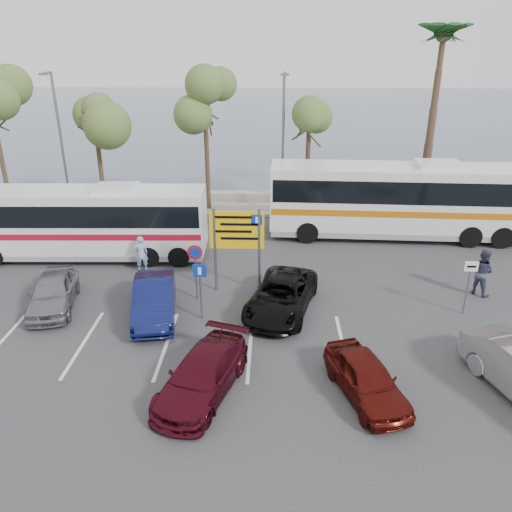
{
  "coord_description": "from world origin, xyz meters",
  "views": [
    {
      "loc": [
        2.37,
        -15.53,
        9.61
      ],
      "look_at": [
        1.78,
        3.0,
        1.66
      ],
      "focal_mm": 35.0,
      "sensor_mm": 36.0,
      "label": 1
    }
  ],
  "objects_px": {
    "street_lamp_left": "(60,136)",
    "car_maroon": "(202,375)",
    "coach_bus_right": "(395,203)",
    "pedestrian_far": "(482,272)",
    "coach_bus_left": "(84,225)",
    "car_blue": "(154,299)",
    "car_red": "(366,378)",
    "suv_black": "(281,296)",
    "direction_sign": "(237,236)",
    "car_silver_a": "(53,292)",
    "street_lamp_right": "(283,137)",
    "pedestrian_near": "(141,254)"
  },
  "relations": [
    {
      "from": "street_lamp_right",
      "to": "pedestrian_far",
      "type": "distance_m",
      "value": 13.55
    },
    {
      "from": "street_lamp_right",
      "to": "suv_black",
      "type": "xyz_separation_m",
      "value": [
        -0.2,
        -12.02,
        -3.95
      ]
    },
    {
      "from": "coach_bus_right",
      "to": "suv_black",
      "type": "relative_size",
      "value": 2.81
    },
    {
      "from": "street_lamp_left",
      "to": "suv_black",
      "type": "bearing_deg",
      "value": -43.2
    },
    {
      "from": "suv_black",
      "to": "pedestrian_near",
      "type": "relative_size",
      "value": 2.78
    },
    {
      "from": "car_silver_a",
      "to": "car_blue",
      "type": "relative_size",
      "value": 0.93
    },
    {
      "from": "street_lamp_right",
      "to": "car_red",
      "type": "bearing_deg",
      "value": -82.63
    },
    {
      "from": "direction_sign",
      "to": "car_maroon",
      "type": "height_order",
      "value": "direction_sign"
    },
    {
      "from": "coach_bus_right",
      "to": "car_maroon",
      "type": "height_order",
      "value": "coach_bus_right"
    },
    {
      "from": "car_silver_a",
      "to": "car_maroon",
      "type": "height_order",
      "value": "car_silver_a"
    },
    {
      "from": "car_blue",
      "to": "pedestrian_far",
      "type": "distance_m",
      "value": 13.19
    },
    {
      "from": "street_lamp_left",
      "to": "coach_bus_left",
      "type": "bearing_deg",
      "value": -63.5
    },
    {
      "from": "coach_bus_left",
      "to": "suv_black",
      "type": "distance_m",
      "value": 10.61
    },
    {
      "from": "coach_bus_right",
      "to": "car_silver_a",
      "type": "xyz_separation_m",
      "value": [
        -14.97,
        -8.31,
        -1.21
      ]
    },
    {
      "from": "coach_bus_right",
      "to": "car_blue",
      "type": "xyz_separation_m",
      "value": [
        -10.87,
        -8.82,
        -1.18
      ]
    },
    {
      "from": "car_red",
      "to": "pedestrian_near",
      "type": "bearing_deg",
      "value": 117.81
    },
    {
      "from": "street_lamp_left",
      "to": "car_red",
      "type": "xyz_separation_m",
      "value": [
        15.2,
        -17.02,
        -3.99
      ]
    },
    {
      "from": "car_silver_a",
      "to": "direction_sign",
      "type": "bearing_deg",
      "value": 1.04
    },
    {
      "from": "street_lamp_left",
      "to": "car_maroon",
      "type": "height_order",
      "value": "street_lamp_left"
    },
    {
      "from": "street_lamp_left",
      "to": "pedestrian_near",
      "type": "height_order",
      "value": "street_lamp_left"
    },
    {
      "from": "coach_bus_left",
      "to": "car_blue",
      "type": "height_order",
      "value": "coach_bus_left"
    },
    {
      "from": "direction_sign",
      "to": "pedestrian_near",
      "type": "xyz_separation_m",
      "value": [
        -4.49,
        1.8,
        -1.59
      ]
    },
    {
      "from": "street_lamp_right",
      "to": "pedestrian_far",
      "type": "xyz_separation_m",
      "value": [
        8.0,
        -10.32,
        -3.6
      ]
    },
    {
      "from": "car_maroon",
      "to": "pedestrian_far",
      "type": "height_order",
      "value": "pedestrian_far"
    },
    {
      "from": "street_lamp_right",
      "to": "car_blue",
      "type": "height_order",
      "value": "street_lamp_right"
    },
    {
      "from": "car_red",
      "to": "suv_black",
      "type": "relative_size",
      "value": 0.77
    },
    {
      "from": "suv_black",
      "to": "street_lamp_left",
      "type": "bearing_deg",
      "value": 151.41
    },
    {
      "from": "suv_black",
      "to": "pedestrian_far",
      "type": "relative_size",
      "value": 2.35
    },
    {
      "from": "coach_bus_left",
      "to": "pedestrian_near",
      "type": "distance_m",
      "value": 3.47
    },
    {
      "from": "coach_bus_left",
      "to": "coach_bus_right",
      "type": "bearing_deg",
      "value": 12.15
    },
    {
      "from": "car_blue",
      "to": "pedestrian_far",
      "type": "xyz_separation_m",
      "value": [
        13.0,
        2.21,
        0.29
      ]
    },
    {
      "from": "direction_sign",
      "to": "car_maroon",
      "type": "xyz_separation_m",
      "value": [
        -0.6,
        -6.7,
        -1.82
      ]
    },
    {
      "from": "street_lamp_left",
      "to": "car_maroon",
      "type": "distance_m",
      "value": 20.34
    },
    {
      "from": "car_silver_a",
      "to": "car_red",
      "type": "distance_m",
      "value": 12.36
    },
    {
      "from": "street_lamp_left",
      "to": "coach_bus_right",
      "type": "xyz_separation_m",
      "value": [
        18.87,
        -3.71,
        -2.71
      ]
    },
    {
      "from": "street_lamp_right",
      "to": "suv_black",
      "type": "bearing_deg",
      "value": -90.95
    },
    {
      "from": "coach_bus_right",
      "to": "pedestrian_far",
      "type": "bearing_deg",
      "value": -72.17
    },
    {
      "from": "direction_sign",
      "to": "car_blue",
      "type": "distance_m",
      "value": 4.11
    },
    {
      "from": "car_silver_a",
      "to": "car_blue",
      "type": "distance_m",
      "value": 4.13
    },
    {
      "from": "pedestrian_far",
      "to": "coach_bus_left",
      "type": "bearing_deg",
      "value": 36.38
    },
    {
      "from": "car_blue",
      "to": "car_maroon",
      "type": "relative_size",
      "value": 1.01
    },
    {
      "from": "coach_bus_left",
      "to": "car_red",
      "type": "height_order",
      "value": "coach_bus_left"
    },
    {
      "from": "street_lamp_right",
      "to": "coach_bus_right",
      "type": "bearing_deg",
      "value": -32.27
    },
    {
      "from": "coach_bus_right",
      "to": "pedestrian_far",
      "type": "distance_m",
      "value": 7.0
    },
    {
      "from": "street_lamp_left",
      "to": "car_blue",
      "type": "height_order",
      "value": "street_lamp_left"
    },
    {
      "from": "street_lamp_left",
      "to": "car_maroon",
      "type": "bearing_deg",
      "value": -58.57
    },
    {
      "from": "pedestrian_near",
      "to": "car_blue",
      "type": "bearing_deg",
      "value": 89.03
    },
    {
      "from": "direction_sign",
      "to": "car_blue",
      "type": "xyz_separation_m",
      "value": [
        -3.0,
        -2.21,
        -1.73
      ]
    },
    {
      "from": "pedestrian_near",
      "to": "pedestrian_far",
      "type": "bearing_deg",
      "value": 151.64
    },
    {
      "from": "direction_sign",
      "to": "car_silver_a",
      "type": "height_order",
      "value": "direction_sign"
    }
  ]
}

